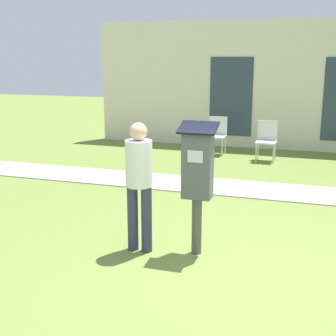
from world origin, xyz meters
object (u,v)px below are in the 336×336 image
(parking_meter, at_px, (197,172))
(outdoor_chair_left, at_px, (217,132))
(person_standing, at_px, (139,177))
(outdoor_chair_middle, at_px, (267,138))

(parking_meter, relative_size, outdoor_chair_left, 1.77)
(outdoor_chair_left, bearing_deg, parking_meter, -90.75)
(person_standing, distance_m, outdoor_chair_left, 6.01)
(outdoor_chair_middle, bearing_deg, parking_meter, -88.82)
(parking_meter, relative_size, outdoor_chair_middle, 1.77)
(outdoor_chair_left, relative_size, outdoor_chair_middle, 1.00)
(person_standing, height_order, outdoor_chair_middle, person_standing)
(outdoor_chair_left, xyz_separation_m, outdoor_chair_middle, (1.23, -0.38, 0.00))
(outdoor_chair_middle, bearing_deg, person_standing, -95.63)
(person_standing, distance_m, outdoor_chair_middle, 5.69)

